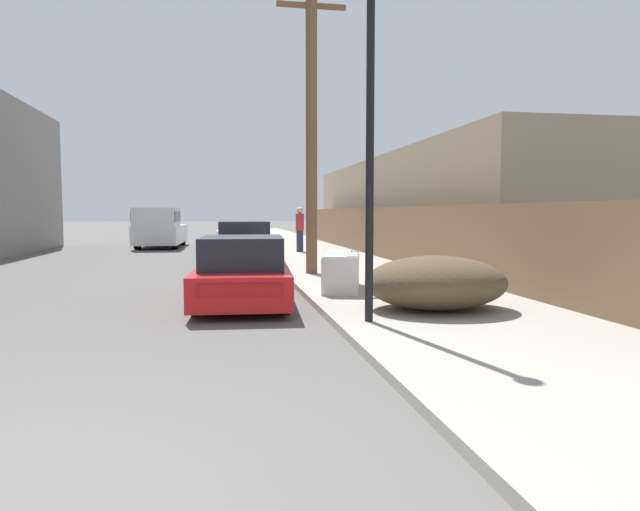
{
  "coord_description": "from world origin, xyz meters",
  "views": [
    {
      "loc": [
        1.52,
        -3.08,
        1.73
      ],
      "look_at": [
        3.8,
        9.79,
        0.74
      ],
      "focal_mm": 32.0,
      "sensor_mm": 36.0,
      "label": 1
    }
  ],
  "objects": [
    {
      "name": "pickup_truck",
      "position": [
        -1.33,
        25.5,
        0.96
      ],
      "size": [
        2.25,
        5.39,
        1.94
      ],
      "rotation": [
        0.0,
        0.0,
        3.1
      ],
      "color": "silver",
      "rests_on": "ground"
    },
    {
      "name": "discarded_fridge",
      "position": [
        4.02,
        8.45,
        0.5
      ],
      "size": [
        1.14,
        1.9,
        0.78
      ],
      "rotation": [
        0.0,
        0.0,
        -0.25
      ],
      "color": "white",
      "rests_on": "sidewalk_curb"
    },
    {
      "name": "wooden_fence",
      "position": [
        7.25,
        15.95,
        1.02
      ],
      "size": [
        0.08,
        28.37,
        1.79
      ],
      "primitive_type": "cube",
      "color": "brown",
      "rests_on": "sidewalk_curb"
    },
    {
      "name": "car_parked_far",
      "position": [
        2.34,
        25.73,
        0.61
      ],
      "size": [
        2.0,
        4.19,
        1.28
      ],
      "rotation": [
        0.0,
        0.0,
        0.04
      ],
      "color": "silver",
      "rests_on": "ground"
    },
    {
      "name": "street_lamp",
      "position": [
        3.69,
        5.02,
        2.97
      ],
      "size": [
        0.26,
        0.26,
        4.93
      ],
      "color": "black",
      "rests_on": "sidewalk_curb"
    },
    {
      "name": "car_parked_mid",
      "position": [
        2.32,
        16.32,
        0.67
      ],
      "size": [
        1.92,
        4.58,
        1.43
      ],
      "rotation": [
        0.0,
        0.0,
        -0.01
      ],
      "color": "gray",
      "rests_on": "ground"
    },
    {
      "name": "pedestrian",
      "position": [
        4.78,
        20.03,
        1.07
      ],
      "size": [
        0.34,
        0.34,
        1.82
      ],
      "color": "#282D42",
      "rests_on": "sidewalk_curb"
    },
    {
      "name": "utility_pole",
      "position": [
        3.92,
        11.76,
        4.06
      ],
      "size": [
        1.8,
        0.3,
        7.66
      ],
      "color": "brown",
      "rests_on": "sidewalk_curb"
    },
    {
      "name": "brush_pile",
      "position": [
        5.07,
        5.86,
        0.57
      ],
      "size": [
        2.39,
        1.99,
        0.89
      ],
      "color": "brown",
      "rests_on": "sidewalk_curb"
    },
    {
      "name": "parked_sports_car_red",
      "position": [
        1.95,
        7.74,
        0.58
      ],
      "size": [
        1.98,
        4.25,
        1.29
      ],
      "rotation": [
        0.0,
        0.0,
        -0.07
      ],
      "color": "red",
      "rests_on": "ground"
    },
    {
      "name": "sidewalk_curb",
      "position": [
        5.3,
        23.5,
        0.06
      ],
      "size": [
        4.2,
        63.0,
        0.12
      ],
      "primitive_type": "cube",
      "color": "#9E998E",
      "rests_on": "ground"
    },
    {
      "name": "building_right_house",
      "position": [
        11.18,
        21.47,
        2.06
      ],
      "size": [
        6.0,
        23.54,
        4.12
      ],
      "primitive_type": "cube",
      "color": "gray",
      "rests_on": "ground"
    }
  ]
}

